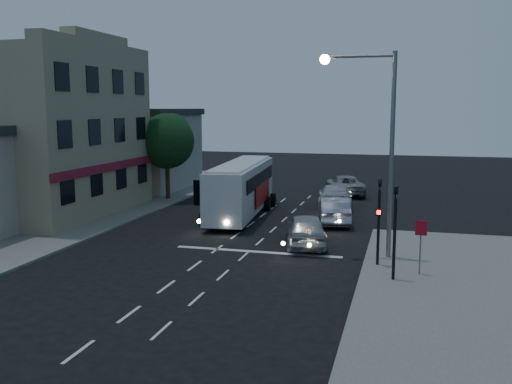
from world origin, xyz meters
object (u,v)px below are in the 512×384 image
(streetlight, at_px, (377,131))
(car_sedan_b, at_px, (335,196))
(traffic_signal_main, at_px, (379,211))
(traffic_signal_side, at_px, (395,221))
(car_suv, at_px, (306,230))
(car_sedan_c, at_px, (345,185))
(tour_bus, at_px, (241,187))
(street_tree, at_px, (167,139))
(car_sedan_a, at_px, (334,210))
(regulatory_sign, at_px, (421,238))

(streetlight, bearing_deg, car_sedan_b, 104.40)
(traffic_signal_main, distance_m, traffic_signal_side, 2.10)
(car_sedan_b, xyz_separation_m, traffic_signal_side, (4.28, -16.35, 1.64))
(car_suv, distance_m, streetlight, 6.17)
(car_sedan_b, height_order, car_sedan_c, car_sedan_b)
(tour_bus, relative_size, street_tree, 1.79)
(tour_bus, bearing_deg, streetlight, -48.61)
(car_sedan_c, relative_size, streetlight, 0.61)
(car_sedan_a, bearing_deg, car_sedan_b, -94.56)
(car_sedan_a, distance_m, streetlight, 9.30)
(tour_bus, height_order, car_sedan_b, tour_bus)
(car_suv, distance_m, car_sedan_a, 5.83)
(car_suv, xyz_separation_m, streetlight, (3.36, -1.60, 4.93))
(car_suv, relative_size, traffic_signal_side, 1.15)
(streetlight, bearing_deg, traffic_signal_main, -79.80)
(tour_bus, bearing_deg, traffic_signal_main, -52.32)
(traffic_signal_side, bearing_deg, tour_bus, 129.35)
(car_sedan_b, bearing_deg, car_sedan_a, 89.37)
(car_suv, relative_size, street_tree, 0.76)
(street_tree, bearing_deg, car_suv, -42.64)
(traffic_signal_main, height_order, street_tree, street_tree)
(car_sedan_a, xyz_separation_m, car_sedan_b, (-0.63, 5.56, 0.00))
(tour_bus, distance_m, car_sedan_b, 7.14)
(tour_bus, bearing_deg, traffic_signal_side, -55.44)
(car_sedan_c, xyz_separation_m, streetlight, (3.24, -18.66, 4.97))
(car_sedan_a, bearing_deg, streetlight, 99.03)
(car_sedan_b, xyz_separation_m, traffic_signal_main, (3.58, -14.38, 1.64))
(car_sedan_a, height_order, street_tree, street_tree)
(car_sedan_b, relative_size, streetlight, 0.60)
(car_suv, xyz_separation_m, traffic_signal_main, (3.62, -3.02, 1.61))
(car_sedan_b, bearing_deg, traffic_signal_side, 97.59)
(traffic_signal_side, relative_size, street_tree, 0.66)
(streetlight, bearing_deg, street_tree, 140.49)
(traffic_signal_main, height_order, streetlight, streetlight)
(car_suv, bearing_deg, car_sedan_c, -103.38)
(car_suv, bearing_deg, regulatory_sign, 129.83)
(tour_bus, height_order, traffic_signal_side, traffic_signal_side)
(car_suv, distance_m, traffic_signal_side, 6.80)
(tour_bus, relative_size, traffic_signal_main, 2.70)
(car_sedan_a, xyz_separation_m, streetlight, (2.70, -7.39, 4.96))
(tour_bus, relative_size, streetlight, 1.23)
(street_tree, bearing_deg, traffic_signal_side, -44.50)
(traffic_signal_side, relative_size, streetlight, 0.46)
(car_sedan_c, xyz_separation_m, street_tree, (-12.31, -5.84, 3.73))
(traffic_signal_main, xyz_separation_m, street_tree, (-15.81, 14.25, 2.08))
(car_sedan_a, xyz_separation_m, regulatory_sign, (4.65, -9.83, 0.82))
(regulatory_sign, height_order, street_tree, street_tree)
(traffic_signal_side, height_order, regulatory_sign, traffic_signal_side)
(traffic_signal_main, relative_size, traffic_signal_side, 1.00)
(tour_bus, xyz_separation_m, car_sedan_a, (5.90, -0.86, -1.04))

